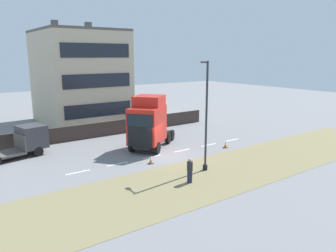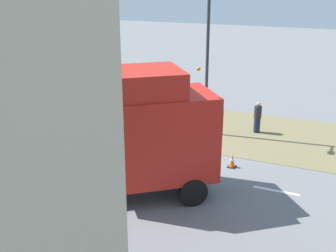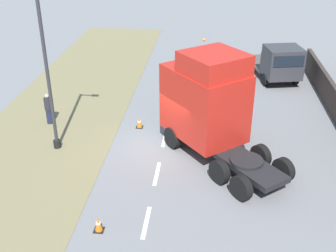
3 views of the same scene
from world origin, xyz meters
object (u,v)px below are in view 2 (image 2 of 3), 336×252
(lorry_cab, at_px, (155,134))
(lamp_post, at_px, (207,65))
(traffic_cone_trailing, at_px, (232,161))
(pedestrian, at_px, (257,118))
(traffic_cone_lead, at_px, (81,134))

(lorry_cab, distance_m, lamp_post, 7.14)
(lamp_post, relative_size, traffic_cone_trailing, 13.69)
(traffic_cone_trailing, bearing_deg, pedestrian, 179.88)
(pedestrian, height_order, traffic_cone_trailing, pedestrian)
(traffic_cone_lead, bearing_deg, traffic_cone_trailing, 88.72)
(lorry_cab, bearing_deg, traffic_cone_lead, -160.09)
(lamp_post, relative_size, traffic_cone_lead, 13.69)
(lorry_cab, xyz_separation_m, traffic_cone_lead, (-3.68, -6.02, -2.14))
(pedestrian, xyz_separation_m, traffic_cone_trailing, (4.81, -0.01, -0.54))
(lamp_post, height_order, traffic_cone_trailing, lamp_post)
(lamp_post, relative_size, pedestrian, 4.71)
(pedestrian, xyz_separation_m, traffic_cone_lead, (4.63, -8.03, -0.54))
(lorry_cab, relative_size, lamp_post, 0.83)
(lorry_cab, relative_size, traffic_cone_trailing, 11.35)
(pedestrian, distance_m, traffic_cone_lead, 9.29)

